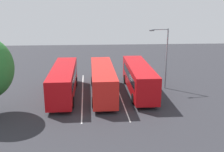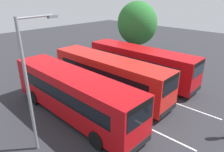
{
  "view_description": "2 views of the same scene",
  "coord_description": "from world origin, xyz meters",
  "px_view_note": "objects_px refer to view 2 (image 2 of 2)",
  "views": [
    {
      "loc": [
        -28.21,
        0.64,
        9.79
      ],
      "look_at": [
        0.88,
        -1.34,
        1.76
      ],
      "focal_mm": 41.76,
      "sensor_mm": 36.0,
      "label": 1
    },
    {
      "loc": [
        10.61,
        -11.53,
        8.09
      ],
      "look_at": [
        -0.79,
        0.4,
        1.39
      ],
      "focal_mm": 32.93,
      "sensor_mm": 36.0,
      "label": 2
    }
  ],
  "objects_px": {
    "street_lamp": "(31,79)",
    "depot_tree": "(137,24)",
    "bus_far_left": "(73,93)",
    "bus_center_left": "(109,74)",
    "bus_center_right": "(140,63)"
  },
  "relations": [
    {
      "from": "bus_far_left",
      "to": "street_lamp",
      "type": "height_order",
      "value": "street_lamp"
    },
    {
      "from": "bus_center_left",
      "to": "bus_center_right",
      "type": "distance_m",
      "value": 4.29
    },
    {
      "from": "street_lamp",
      "to": "depot_tree",
      "type": "height_order",
      "value": "depot_tree"
    },
    {
      "from": "bus_center_right",
      "to": "street_lamp",
      "type": "distance_m",
      "value": 12.01
    },
    {
      "from": "bus_far_left",
      "to": "bus_center_left",
      "type": "bearing_deg",
      "value": 99.07
    },
    {
      "from": "bus_far_left",
      "to": "depot_tree",
      "type": "height_order",
      "value": "depot_tree"
    },
    {
      "from": "bus_center_left",
      "to": "bus_center_right",
      "type": "xyz_separation_m",
      "value": [
        0.08,
        4.28,
        0.0
      ]
    },
    {
      "from": "bus_center_right",
      "to": "depot_tree",
      "type": "xyz_separation_m",
      "value": [
        -5.12,
        6.02,
        2.68
      ]
    },
    {
      "from": "bus_center_right",
      "to": "street_lamp",
      "type": "height_order",
      "value": "street_lamp"
    },
    {
      "from": "bus_far_left",
      "to": "bus_center_left",
      "type": "distance_m",
      "value": 4.19
    },
    {
      "from": "depot_tree",
      "to": "bus_center_right",
      "type": "bearing_deg",
      "value": -49.66
    },
    {
      "from": "bus_far_left",
      "to": "street_lamp",
      "type": "relative_size",
      "value": 1.58
    },
    {
      "from": "bus_center_right",
      "to": "depot_tree",
      "type": "distance_m",
      "value": 8.34
    },
    {
      "from": "street_lamp",
      "to": "depot_tree",
      "type": "bearing_deg",
      "value": 11.86
    },
    {
      "from": "bus_center_right",
      "to": "street_lamp",
      "type": "relative_size",
      "value": 1.58
    }
  ]
}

